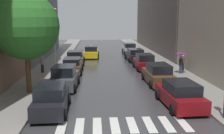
% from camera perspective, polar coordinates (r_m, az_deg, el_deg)
% --- Properties ---
extents(ground_plane, '(28.00, 72.00, 0.04)m').
position_cam_1_polar(ground_plane, '(34.81, -1.22, 1.15)').
color(ground_plane, '#373739').
extents(sidewalk_left, '(3.00, 72.00, 0.15)m').
position_cam_1_polar(sidewalk_left, '(35.13, -11.88, 1.18)').
color(sidewalk_left, gray).
rests_on(sidewalk_left, ground).
extents(sidewalk_right, '(3.00, 72.00, 0.15)m').
position_cam_1_polar(sidewalk_right, '(35.66, 9.28, 1.39)').
color(sidewalk_right, gray).
rests_on(sidewalk_right, ground).
extents(crosswalk_stripes, '(6.75, 2.20, 0.01)m').
position_cam_1_polar(crosswalk_stripes, '(14.34, 2.41, -11.99)').
color(crosswalk_stripes, silver).
rests_on(crosswalk_stripes, ground).
extents(building_right_far, '(6.00, 14.23, 10.26)m').
position_cam_1_polar(building_right_far, '(54.78, 9.64, 9.69)').
color(building_right_far, '#564C47').
rests_on(building_right_far, ground).
extents(parked_car_left_nearest, '(2.08, 4.46, 1.68)m').
position_cam_1_polar(parked_car_left_nearest, '(16.25, -12.60, -6.64)').
color(parked_car_left_nearest, black).
rests_on(parked_car_left_nearest, ground).
extents(parked_car_left_second, '(2.18, 4.33, 1.82)m').
position_cam_1_polar(parked_car_left_second, '(21.58, -9.89, -2.24)').
color(parked_car_left_second, '#474C51').
rests_on(parked_car_left_second, ground).
extents(parked_car_left_third, '(2.02, 4.36, 1.53)m').
position_cam_1_polar(parked_car_left_third, '(27.61, -8.31, 0.25)').
color(parked_car_left_third, brown).
rests_on(parked_car_left_third, ground).
extents(parked_car_left_fourth, '(2.21, 4.62, 1.59)m').
position_cam_1_polar(parked_car_left_fourth, '(33.04, -7.69, 1.93)').
color(parked_car_left_fourth, '#474C51').
rests_on(parked_car_left_fourth, ground).
extents(parked_car_right_nearest, '(2.29, 4.73, 1.61)m').
position_cam_1_polar(parked_car_right_nearest, '(17.44, 14.02, -5.64)').
color(parked_car_right_nearest, maroon).
rests_on(parked_car_right_nearest, ground).
extents(parked_car_right_second, '(2.15, 4.65, 1.72)m').
position_cam_1_polar(parked_car_right_second, '(23.00, 9.62, -1.56)').
color(parked_car_right_second, brown).
rests_on(parked_car_right_second, ground).
extents(parked_car_right_third, '(2.10, 4.15, 1.68)m').
position_cam_1_polar(parked_car_right_third, '(29.41, 6.79, 1.01)').
color(parked_car_right_third, maroon).
rests_on(parked_car_right_third, ground).
extents(parked_car_right_fourth, '(2.31, 4.87, 1.56)m').
position_cam_1_polar(parked_car_right_fourth, '(35.37, 4.84, 2.50)').
color(parked_car_right_fourth, black).
rests_on(parked_car_right_fourth, ground).
extents(parked_car_right_fifth, '(2.02, 4.33, 1.68)m').
position_cam_1_polar(parked_car_right_fifth, '(42.03, 3.66, 3.79)').
color(parked_car_right_fifth, '#B2B7BF').
rests_on(parked_car_right_fifth, ground).
extents(taxi_midroad, '(2.19, 4.64, 1.81)m').
position_cam_1_polar(taxi_midroad, '(38.26, -4.32, 3.12)').
color(taxi_midroad, yellow).
rests_on(taxi_midroad, ground).
extents(pedestrian_foreground, '(0.36, 0.36, 1.62)m').
position_cam_1_polar(pedestrian_foreground, '(28.63, 14.60, 0.93)').
color(pedestrian_foreground, black).
rests_on(pedestrian_foreground, sidewalk_right).
extents(pedestrian_near_tree, '(1.10, 1.10, 1.94)m').
position_cam_1_polar(pedestrian_near_tree, '(27.06, 14.26, 1.74)').
color(pedestrian_near_tree, navy).
rests_on(pedestrian_near_tree, sidewalk_right).
extents(pedestrian_by_kerb, '(0.36, 0.36, 1.67)m').
position_cam_1_polar(pedestrian_by_kerb, '(27.60, -14.37, 0.67)').
color(pedestrian_by_kerb, black).
rests_on(pedestrian_by_kerb, sidewalk_left).
extents(street_tree_left, '(4.69, 4.69, 7.07)m').
position_cam_1_polar(street_tree_left, '(20.04, -17.58, 8.12)').
color(street_tree_left, '#513823').
rests_on(street_tree_left, sidewalk_left).
extents(lamp_post_left, '(0.60, 0.28, 6.29)m').
position_cam_1_polar(lamp_post_left, '(28.84, -11.91, 6.75)').
color(lamp_post_left, '#595B60').
rests_on(lamp_post_left, sidewalk_left).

